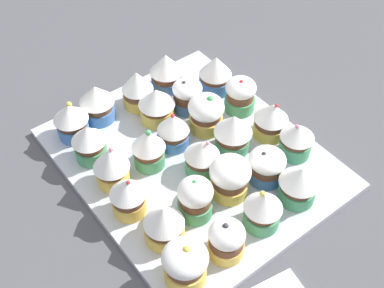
% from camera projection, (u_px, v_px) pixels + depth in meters
% --- Properties ---
extents(ground_plane, '(1.80, 1.80, 0.03)m').
position_uv_depth(ground_plane, '(192.00, 166.00, 0.88)').
color(ground_plane, '#4C4C51').
extents(baking_tray, '(0.46, 0.39, 0.01)m').
position_uv_depth(baking_tray, '(192.00, 158.00, 0.87)').
color(baking_tray, silver).
rests_on(baking_tray, ground_plane).
extents(cupcake_0, '(0.06, 0.06, 0.07)m').
position_uv_depth(cupcake_0, '(71.00, 120.00, 0.87)').
color(cupcake_0, '#477AC6').
rests_on(cupcake_0, baking_tray).
extents(cupcake_1, '(0.06, 0.06, 0.07)m').
position_uv_depth(cupcake_1, '(89.00, 142.00, 0.83)').
color(cupcake_1, '#4C9E6B').
rests_on(cupcake_1, baking_tray).
extents(cupcake_2, '(0.06, 0.06, 0.08)m').
position_uv_depth(cupcake_2, '(111.00, 165.00, 0.80)').
color(cupcake_2, '#EFC651').
rests_on(cupcake_2, baking_tray).
extents(cupcake_3, '(0.06, 0.06, 0.07)m').
position_uv_depth(cupcake_3, '(128.00, 196.00, 0.76)').
color(cupcake_3, '#EFC651').
rests_on(cupcake_3, baking_tray).
extents(cupcake_4, '(0.06, 0.06, 0.07)m').
position_uv_depth(cupcake_4, '(164.00, 223.00, 0.73)').
color(cupcake_4, '#EFC651').
rests_on(cupcake_4, baking_tray).
extents(cupcake_5, '(0.06, 0.06, 0.07)m').
position_uv_depth(cupcake_5, '(185.00, 263.00, 0.68)').
color(cupcake_5, '#EFC651').
rests_on(cupcake_5, baking_tray).
extents(cupcake_6, '(0.06, 0.06, 0.07)m').
position_uv_depth(cupcake_6, '(97.00, 102.00, 0.90)').
color(cupcake_6, '#477AC6').
rests_on(cupcake_6, baking_tray).
extents(cupcake_7, '(0.06, 0.06, 0.08)m').
position_uv_depth(cupcake_7, '(149.00, 147.00, 0.82)').
color(cupcake_7, '#4C9E6B').
rests_on(cupcake_7, baking_tray).
extents(cupcake_8, '(0.05, 0.05, 0.08)m').
position_uv_depth(cupcake_8, '(195.00, 198.00, 0.76)').
color(cupcake_8, '#4C9E6B').
rests_on(cupcake_8, baking_tray).
extents(cupcake_9, '(0.05, 0.05, 0.07)m').
position_uv_depth(cupcake_9, '(227.00, 240.00, 0.71)').
color(cupcake_9, '#EFC651').
rests_on(cupcake_9, baking_tray).
extents(cupcake_10, '(0.06, 0.06, 0.08)m').
position_uv_depth(cupcake_10, '(139.00, 88.00, 0.92)').
color(cupcake_10, '#EFC651').
rests_on(cupcake_10, baking_tray).
extents(cupcake_11, '(0.07, 0.07, 0.07)m').
position_uv_depth(cupcake_11, '(157.00, 104.00, 0.90)').
color(cupcake_11, '#EFC651').
rests_on(cupcake_11, baking_tray).
extents(cupcake_12, '(0.06, 0.06, 0.07)m').
position_uv_depth(cupcake_12, '(173.00, 130.00, 0.86)').
color(cupcake_12, '#477AC6').
rests_on(cupcake_12, baking_tray).
extents(cupcake_13, '(0.06, 0.06, 0.07)m').
position_uv_depth(cupcake_13, '(202.00, 156.00, 0.82)').
color(cupcake_13, '#4C9E6B').
rests_on(cupcake_13, baking_tray).
extents(cupcake_14, '(0.07, 0.07, 0.07)m').
position_uv_depth(cupcake_14, '(230.00, 176.00, 0.78)').
color(cupcake_14, '#EFC651').
rests_on(cupcake_14, baking_tray).
extents(cupcake_15, '(0.06, 0.06, 0.07)m').
position_uv_depth(cupcake_15, '(261.00, 210.00, 0.74)').
color(cupcake_15, '#4C9E6B').
rests_on(cupcake_15, baking_tray).
extents(cupcake_16, '(0.06, 0.06, 0.08)m').
position_uv_depth(cupcake_16, '(166.00, 71.00, 0.96)').
color(cupcake_16, '#477AC6').
rests_on(cupcake_16, baking_tray).
extents(cupcake_17, '(0.06, 0.06, 0.07)m').
position_uv_depth(cupcake_17, '(187.00, 95.00, 0.92)').
color(cupcake_17, '#477AC6').
rests_on(cupcake_17, baking_tray).
extents(cupcake_18, '(0.06, 0.06, 0.08)m').
position_uv_depth(cupcake_18, '(206.00, 113.00, 0.88)').
color(cupcake_18, '#EFC651').
rests_on(cupcake_18, baking_tray).
extents(cupcake_19, '(0.07, 0.07, 0.08)m').
position_uv_depth(cupcake_19, '(233.00, 132.00, 0.85)').
color(cupcake_19, '#4C9E6B').
rests_on(cupcake_19, baking_tray).
extents(cupcake_20, '(0.06, 0.06, 0.06)m').
position_uv_depth(cupcake_20, '(267.00, 165.00, 0.81)').
color(cupcake_20, '#477AC6').
rests_on(cupcake_20, baking_tray).
extents(cupcake_21, '(0.06, 0.06, 0.07)m').
position_uv_depth(cupcake_21, '(299.00, 183.00, 0.78)').
color(cupcake_21, '#4C9E6B').
rests_on(cupcake_21, baking_tray).
extents(cupcake_22, '(0.06, 0.06, 0.08)m').
position_uv_depth(cupcake_22, '(215.00, 74.00, 0.95)').
color(cupcake_22, '#477AC6').
rests_on(cupcake_22, baking_tray).
extents(cupcake_23, '(0.06, 0.06, 0.07)m').
position_uv_depth(cupcake_23, '(240.00, 94.00, 0.92)').
color(cupcake_23, '#4C9E6B').
rests_on(cupcake_23, baking_tray).
extents(cupcake_24, '(0.06, 0.06, 0.07)m').
position_uv_depth(cupcake_24, '(271.00, 119.00, 0.87)').
color(cupcake_24, '#EFC651').
rests_on(cupcake_24, baking_tray).
extents(cupcake_25, '(0.06, 0.06, 0.07)m').
position_uv_depth(cupcake_25, '(297.00, 139.00, 0.84)').
color(cupcake_25, '#4C9E6B').
rests_on(cupcake_25, baking_tray).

